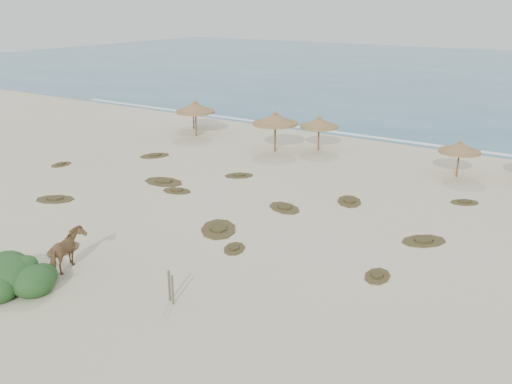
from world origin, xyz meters
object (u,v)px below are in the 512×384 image
palapa_1 (195,108)px  bush (12,277)px  horse (68,251)px  palapa_0 (193,107)px

palapa_1 → bush: size_ratio=1.08×
palapa_1 → horse: bearing=-63.2°
palapa_0 → palapa_1: (2.07, -2.18, 0.49)m
palapa_0 → palapa_1: bearing=-46.5°
bush → horse: bearing=79.4°
horse → palapa_1: bearing=-86.5°
palapa_0 → palapa_1: palapa_1 is taller
horse → bush: bearing=56.1°
palapa_0 → bush: (13.20, -27.52, -1.40)m
palapa_0 → bush: palapa_0 is taller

